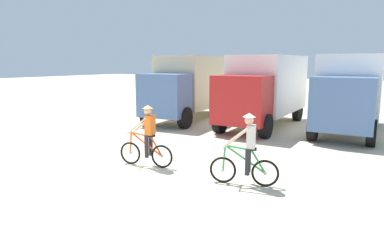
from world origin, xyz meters
The scene contains 6 objects.
ground_plane centered at (0.00, 0.00, 0.00)m, with size 120.00×120.00×0.00m, color beige.
box_truck_tan_camper centered at (-3.31, 9.63, 1.87)m, with size 3.07×6.96×3.35m.
box_truck_white_box centered at (0.77, 9.76, 1.87)m, with size 2.62×6.83×3.35m.
box_truck_avon_van centered at (4.41, 10.49, 1.87)m, with size 2.82×6.89×3.35m.
cyclist_orange_shirt centered at (0.41, 1.55, 0.85)m, with size 1.71×0.57×1.82m.
cyclist_cowboy_hat centered at (3.49, 1.66, 0.85)m, with size 1.67×0.69×1.82m.
Camera 1 is at (6.91, -6.04, 3.03)m, focal length 32.58 mm.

